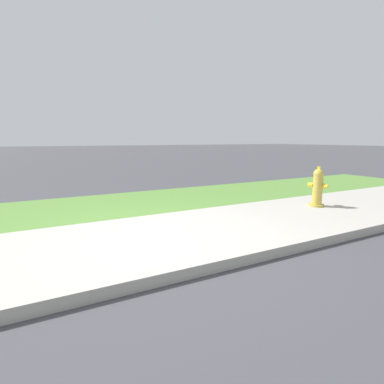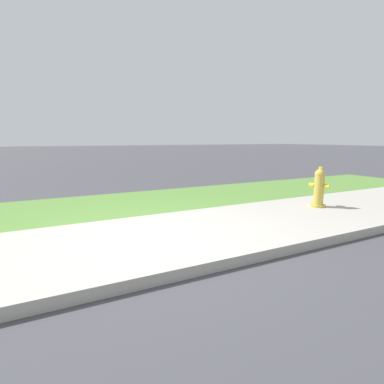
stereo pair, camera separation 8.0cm
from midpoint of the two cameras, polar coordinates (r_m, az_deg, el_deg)
name	(u,v)px [view 1 (the left image)]	position (r m, az deg, el deg)	size (l,w,h in m)	color
ground_plane	(149,239)	(4.03, -8.77, -8.76)	(120.00, 120.00, 0.00)	#424247
sidewalk_pavement	(149,238)	(4.02, -8.78, -8.69)	(18.00, 2.26, 0.01)	#ADA89E
grass_verge	(109,205)	(6.19, -15.96, -2.34)	(18.00, 2.38, 0.01)	#568438
street_curb	(192,269)	(2.96, -0.71, -14.46)	(18.00, 0.16, 0.12)	#ADA89E
fire_hydrant_at_driveway	(318,187)	(6.22, 22.50, 0.80)	(0.34, 0.37, 0.78)	gold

